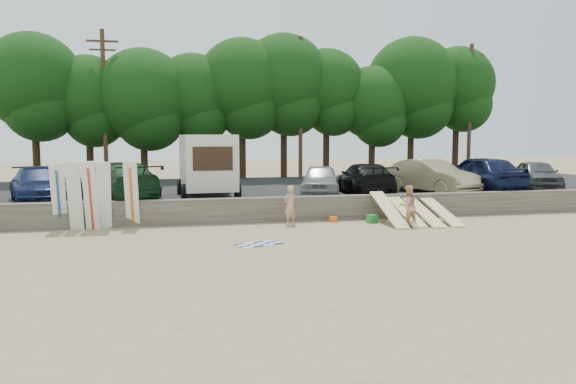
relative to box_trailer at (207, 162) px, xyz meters
name	(u,v)px	position (x,y,z in m)	size (l,w,h in m)	color
ground	(353,232)	(4.75, -6.56, -2.28)	(120.00, 120.00, 0.00)	tan
seawall	(330,208)	(4.75, -3.56, -1.78)	(44.00, 0.50, 1.00)	#6B6356
parking_lot	(289,193)	(4.75, 3.94, -1.93)	(44.00, 14.50, 0.70)	#282828
treeline	(261,88)	(4.47, 10.89, 4.30)	(33.51, 6.58, 9.60)	#382616
utility_poles	(301,105)	(6.75, 9.44, 3.14)	(25.80, 0.26, 9.00)	#473321
box_trailer	(207,162)	(0.00, 0.00, 0.00)	(2.65, 4.53, 2.83)	beige
car_0	(38,185)	(-7.08, -0.65, -0.86)	(2.04, 5.01, 1.45)	#141C46
car_1	(117,181)	(-3.90, -0.67, -0.75)	(2.34, 5.75, 1.67)	black
car_2	(320,180)	(5.13, -0.83, -0.85)	(1.72, 4.28, 1.46)	gray
car_3	(365,179)	(7.44, -0.45, -0.85)	(2.06, 5.07, 1.47)	black
car_4	(431,176)	(10.76, -0.66, -0.77)	(1.71, 4.92, 1.62)	tan
car_5	(480,173)	(13.44, -0.66, -0.68)	(2.14, 5.32, 1.81)	#0E1534
car_6	(537,175)	(17.12, -0.05, -0.83)	(1.78, 4.42, 1.51)	#46484B
surfboard_upright_0	(59,197)	(-5.73, -3.98, -1.03)	(0.50, 0.06, 2.60)	white
surfboard_upright_1	(75,196)	(-5.16, -4.10, -1.00)	(0.50, 0.06, 2.60)	white
surfboard_upright_2	(91,196)	(-4.60, -4.15, -1.00)	(0.50, 0.06, 2.60)	white
surfboard_upright_3	(104,196)	(-4.13, -4.11, -1.02)	(0.50, 0.06, 2.60)	white
surfboard_upright_4	(132,194)	(-3.16, -3.98, -1.00)	(0.50, 0.06, 2.60)	white
surfboard_low_0	(389,209)	(6.72, -5.12, -1.71)	(0.56, 3.00, 0.07)	#FAE89E
surfboard_low_1	(405,211)	(7.46, -5.03, -1.79)	(0.56, 3.00, 0.07)	#FAE89E
surfboard_low_2	(423,212)	(8.16, -5.22, -1.85)	(0.56, 3.00, 0.07)	#FAE89E
surfboard_low_3	(441,212)	(8.96, -5.21, -1.85)	(0.56, 3.00, 0.07)	#FAE89E
beachgoer_a	(290,205)	(2.82, -4.56, -1.51)	(0.57, 0.37, 1.55)	tan
beachgoer_b	(408,206)	(7.16, -5.92, -1.49)	(0.77, 0.60, 1.59)	tan
cooler	(372,219)	(6.17, -4.74, -2.12)	(0.38, 0.30, 0.32)	#248636
gear_bag	(333,219)	(4.72, -4.16, -2.17)	(0.30, 0.25, 0.22)	#F05B1C
beach_towel	(259,244)	(0.96, -8.16, -2.28)	(1.50, 1.50, 0.00)	white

